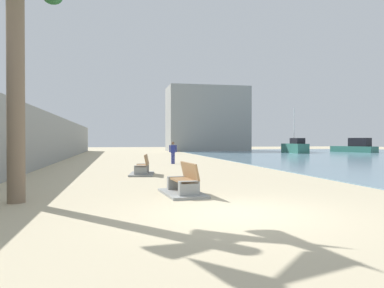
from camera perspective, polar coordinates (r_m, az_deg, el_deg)
The scene contains 9 objects.
ground_plane at distance 26.19m, azimuth -5.62°, elevation -3.03°, with size 120.00×120.00×0.00m, color #C6B793.
seawall at distance 26.44m, azimuth -22.01°, elevation 0.75°, with size 0.80×64.00×3.50m, color gray.
palm_tree at distance 11.41m, azimuth -25.69°, elevation 18.92°, with size 2.86×3.02×7.07m.
bench_near at distance 11.28m, azimuth -1.36°, elevation -6.71°, with size 1.29×2.19×0.98m.
bench_far at distance 17.75m, azimuth -7.73°, elevation -4.03°, with size 1.38×2.23×0.98m.
person_walking at distance 25.66m, azimuth -2.98°, elevation -1.11°, with size 0.52×0.24×1.56m.
boat_mid_bay at distance 47.85m, azimuth 15.75°, elevation -0.45°, with size 1.59×4.51×5.80m.
boat_outer at distance 53.41m, azimuth 24.07°, elevation -0.44°, with size 3.84×6.22×1.90m.
harbor_building at distance 55.72m, azimuth 2.37°, elevation 3.88°, with size 12.00×6.00×9.64m, color gray.
Camera 1 is at (-2.70, -8.00, 1.68)m, focal length 34.28 mm.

